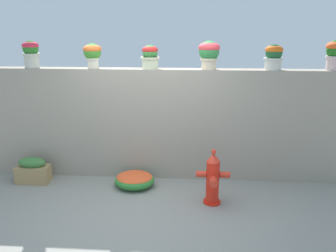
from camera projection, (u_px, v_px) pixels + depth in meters
ground_plane at (142, 210)px, 4.99m from camera, size 24.00×24.00×0.00m
stone_wall at (151, 124)px, 5.91m from camera, size 6.46×0.28×1.83m
potted_plant_1 at (31, 52)px, 5.71m from camera, size 0.28×0.28×0.44m
potted_plant_2 at (92, 53)px, 5.66m from camera, size 0.29×0.29×0.39m
potted_plant_3 at (150, 56)px, 5.60m from camera, size 0.30×0.30×0.37m
potted_plant_4 at (209, 52)px, 5.50m from camera, size 0.33×0.33×0.44m
potted_plant_5 at (274, 55)px, 5.46m from camera, size 0.29×0.29×0.39m
potted_plant_6 at (336, 52)px, 5.40m from camera, size 0.31×0.31×0.45m
fire_hydrant at (213, 179)px, 5.07m from camera, size 0.49×0.38×0.82m
flower_bush_left at (135, 179)px, 5.66m from camera, size 0.64×0.57×0.24m
planter_box at (33, 170)px, 5.81m from camera, size 0.53×0.28×0.43m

